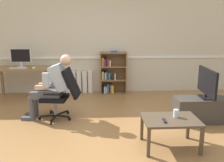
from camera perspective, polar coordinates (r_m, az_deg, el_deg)
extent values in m
plane|color=olive|center=(3.99, -1.50, -12.70)|extent=(18.00, 18.00, 0.00)
cube|color=beige|center=(6.25, -2.33, 9.59)|extent=(12.00, 0.10, 2.70)
cube|color=white|center=(6.23, -2.28, 5.60)|extent=(12.00, 0.03, 0.05)
cube|color=olive|center=(5.77, -15.38, -1.14)|extent=(0.06, 0.06, 0.72)
cube|color=olive|center=(6.29, -14.38, 0.08)|extent=(0.06, 0.06, 0.72)
cube|color=olive|center=(6.63, -24.78, -0.06)|extent=(0.06, 0.06, 0.72)
cube|color=olive|center=(6.11, -20.69, 2.88)|extent=(1.30, 0.62, 0.04)
cube|color=silver|center=(6.17, -20.86, 3.19)|extent=(0.18, 0.14, 0.01)
cube|color=silver|center=(6.18, -20.85, 3.73)|extent=(0.04, 0.02, 0.10)
cube|color=silver|center=(6.15, -21.02, 5.73)|extent=(0.48, 0.02, 0.34)
cube|color=black|center=(6.14, -21.06, 5.71)|extent=(0.44, 0.00, 0.30)
cube|color=silver|center=(5.99, -21.51, 2.89)|extent=(0.40, 0.12, 0.02)
cube|color=white|center=(5.90, -18.21, 3.07)|extent=(0.06, 0.10, 0.03)
cube|color=brown|center=(6.13, -2.73, 1.87)|extent=(0.03, 0.28, 1.08)
cube|color=brown|center=(6.17, 3.32, 1.93)|extent=(0.03, 0.28, 1.08)
cube|color=brown|center=(6.28, 0.23, 2.15)|extent=(0.65, 0.02, 1.08)
cube|color=brown|center=(6.26, 0.30, -2.82)|extent=(0.62, 0.28, 0.03)
cube|color=brown|center=(6.18, 0.30, 0.31)|extent=(0.62, 0.28, 0.03)
cube|color=brown|center=(6.11, 0.31, 3.51)|extent=(0.62, 0.28, 0.03)
cube|color=brown|center=(6.06, 0.31, 6.78)|extent=(0.62, 0.28, 0.03)
cube|color=black|center=(6.22, -2.23, -1.93)|extent=(0.03, 0.19, 0.19)
cube|color=beige|center=(6.15, -2.26, 1.35)|extent=(0.05, 0.19, 0.20)
cube|color=orange|center=(6.09, -2.29, 4.65)|extent=(0.05, 0.19, 0.22)
cube|color=white|center=(6.21, -1.77, -2.04)|extent=(0.03, 0.19, 0.16)
cube|color=gold|center=(6.13, -1.63, 1.18)|extent=(0.04, 0.19, 0.17)
cube|color=#89428E|center=(6.09, -1.73, 4.48)|extent=(0.03, 0.19, 0.18)
cube|color=beige|center=(6.24, -1.34, -1.97)|extent=(0.04, 0.19, 0.16)
cube|color=#2D519E|center=(6.14, -1.34, 1.38)|extent=(0.05, 0.19, 0.21)
cube|color=black|center=(6.09, -1.38, 4.72)|extent=(0.03, 0.19, 0.23)
cube|color=#2D519E|center=(6.21, -0.94, -1.70)|extent=(0.05, 0.19, 0.23)
cube|color=#6699A3|center=(6.16, -0.75, 1.24)|extent=(0.03, 0.19, 0.18)
cube|color=red|center=(6.09, -0.98, 4.51)|extent=(0.03, 0.19, 0.19)
cube|color=orange|center=(6.25, -0.23, -1.80)|extent=(0.04, 0.19, 0.20)
cube|color=#2D519E|center=(6.14, -0.57, 1.13)|extent=(0.03, 0.19, 0.16)
cube|color=beige|center=(6.08, -0.50, 4.35)|extent=(0.04, 0.19, 0.16)
cube|color=gold|center=(6.23, 0.15, -1.84)|extent=(0.04, 0.19, 0.20)
cube|color=white|center=(6.16, 0.70, 1.15)|extent=(0.03, 0.19, 0.16)
cube|color=#2D519E|center=(6.07, 0.49, 7.04)|extent=(0.16, 0.22, 0.02)
cube|color=white|center=(6.37, -11.82, -0.24)|extent=(0.11, 0.08, 0.58)
cube|color=white|center=(6.35, -10.51, -0.22)|extent=(0.11, 0.08, 0.58)
cube|color=white|center=(6.33, -9.20, -0.21)|extent=(0.11, 0.08, 0.58)
cube|color=white|center=(6.32, -7.88, -0.19)|extent=(0.11, 0.08, 0.58)
cube|color=white|center=(6.31, -6.56, -0.17)|extent=(0.11, 0.08, 0.58)
cube|color=white|center=(6.30, -5.23, -0.16)|extent=(0.11, 0.08, 0.58)
cube|color=black|center=(4.60, -13.82, -8.60)|extent=(0.07, 0.30, 0.02)
cylinder|color=black|center=(4.48, -14.34, -9.75)|extent=(0.03, 0.06, 0.06)
cube|color=black|center=(4.65, -11.76, -8.22)|extent=(0.29, 0.15, 0.02)
cylinder|color=black|center=(4.59, -10.14, -8.95)|extent=(0.06, 0.04, 0.06)
cube|color=black|center=(4.82, -11.90, -7.47)|extent=(0.23, 0.25, 0.02)
cylinder|color=black|center=(4.92, -10.53, -7.43)|extent=(0.05, 0.06, 0.06)
cube|color=black|center=(4.86, -13.93, -7.37)|extent=(0.18, 0.28, 0.02)
cylinder|color=black|center=(5.01, -14.49, -7.25)|extent=(0.05, 0.06, 0.06)
cube|color=black|center=(4.73, -15.14, -8.04)|extent=(0.30, 0.10, 0.02)
cylinder|color=black|center=(4.75, -16.94, -8.57)|extent=(0.06, 0.03, 0.06)
cylinder|color=gray|center=(4.68, -13.42, -6.10)|extent=(0.05, 0.05, 0.30)
cube|color=black|center=(4.62, -13.54, -3.93)|extent=(0.51, 0.51, 0.07)
cube|color=black|center=(4.46, -9.59, -0.44)|extent=(0.31, 0.46, 0.54)
cube|color=black|center=(4.82, -12.56, -1.39)|extent=(0.28, 0.07, 0.03)
cube|color=black|center=(4.33, -14.33, -3.11)|extent=(0.28, 0.07, 0.03)
cube|color=#4C4C51|center=(4.59, -13.61, -2.68)|extent=(0.29, 0.37, 0.14)
cube|color=#A3B2C1|center=(4.49, -12.30, 0.91)|extent=(0.39, 0.37, 0.52)
sphere|color=#D6A884|center=(4.40, -11.00, 4.95)|extent=(0.20, 0.20, 0.20)
cube|color=white|center=(4.65, -16.99, -1.41)|extent=(0.15, 0.05, 0.02)
cube|color=#4C4C51|center=(4.75, -15.68, -2.64)|extent=(0.43, 0.17, 0.13)
cylinder|color=#4C4C51|center=(4.90, -17.83, -5.48)|extent=(0.10, 0.10, 0.46)
cube|color=#4C4C51|center=(5.00, -18.75, -7.59)|extent=(0.23, 0.11, 0.06)
cube|color=#4C4C51|center=(4.57, -16.45, -3.32)|extent=(0.43, 0.17, 0.13)
cylinder|color=#4C4C51|center=(4.72, -18.66, -6.25)|extent=(0.10, 0.10, 0.46)
cube|color=#4C4C51|center=(4.82, -19.61, -8.41)|extent=(0.23, 0.11, 0.06)
cube|color=#A3B2C1|center=(4.70, -14.42, 1.10)|extent=(0.11, 0.09, 0.26)
cube|color=#D6A884|center=(4.71, -15.70, -0.90)|extent=(0.25, 0.09, 0.07)
cube|color=#A3B2C1|center=(4.41, -15.62, 0.23)|extent=(0.11, 0.09, 0.26)
cube|color=#D6A884|center=(4.53, -16.45, -1.49)|extent=(0.25, 0.09, 0.07)
cube|color=#3D3833|center=(4.75, 21.26, -6.37)|extent=(1.10, 0.44, 0.45)
cube|color=black|center=(4.68, 21.50, -3.64)|extent=(0.22, 0.33, 0.02)
cylinder|color=black|center=(4.67, 21.54, -3.23)|extent=(0.04, 0.04, 0.05)
cube|color=black|center=(4.61, 21.81, -0.13)|extent=(0.09, 0.82, 0.47)
cube|color=#B7D1F9|center=(4.61, 22.06, -0.13)|extent=(0.05, 0.77, 0.43)
cube|color=#4C3D2D|center=(3.34, 8.74, -14.41)|extent=(0.04, 0.04, 0.41)
cube|color=#4C3D2D|center=(3.56, 20.65, -13.36)|extent=(0.04, 0.04, 0.41)
cube|color=#4C3D2D|center=(3.98, 17.73, -10.23)|extent=(0.04, 0.04, 0.41)
cube|color=#4C3D2D|center=(3.78, 7.16, -10.90)|extent=(0.04, 0.04, 0.41)
cube|color=#4C3D2D|center=(3.56, 13.86, -8.97)|extent=(0.79, 0.56, 0.03)
cylinder|color=silver|center=(3.60, 15.03, -7.50)|extent=(0.07, 0.07, 0.12)
cube|color=black|center=(3.44, 12.43, -9.23)|extent=(0.04, 0.15, 0.02)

